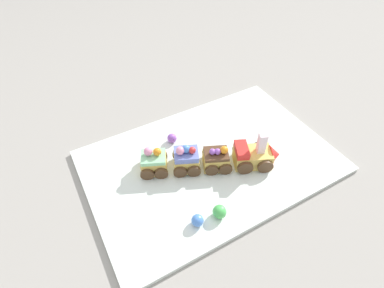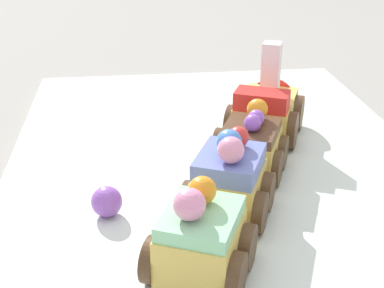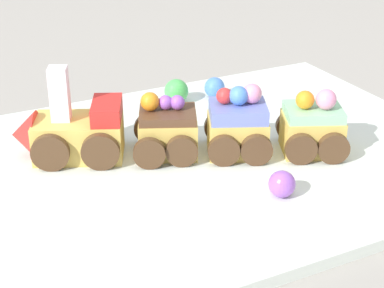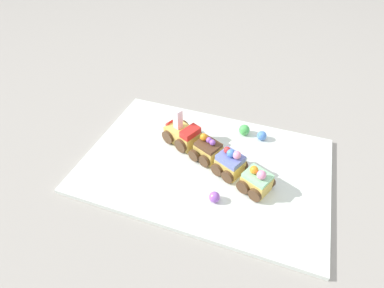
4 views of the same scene
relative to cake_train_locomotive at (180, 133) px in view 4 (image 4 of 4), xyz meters
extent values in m
plane|color=gray|center=(-0.09, 0.06, -0.04)|extent=(10.00, 10.00, 0.00)
cube|color=silver|center=(-0.09, 0.06, -0.03)|extent=(0.63, 0.42, 0.01)
cube|color=#E0BC56|center=(-0.01, 0.00, -0.01)|extent=(0.11, 0.09, 0.04)
cube|color=red|center=(-0.04, 0.02, 0.02)|extent=(0.05, 0.06, 0.02)
cone|color=red|center=(0.04, -0.02, 0.00)|extent=(0.04, 0.06, 0.05)
cube|color=white|center=(0.01, 0.00, 0.02)|extent=(0.03, 0.03, 0.02)
cube|color=white|center=(0.01, 0.00, 0.04)|extent=(0.03, 0.03, 0.02)
cube|color=white|center=(0.01, 0.00, 0.06)|extent=(0.03, 0.03, 0.02)
cylinder|color=#4C331E|center=(0.00, -0.04, -0.01)|extent=(0.04, 0.02, 0.04)
cylinder|color=#4C331E|center=(0.03, 0.02, -0.01)|extent=(0.04, 0.02, 0.04)
cylinder|color=#4C331E|center=(-0.04, -0.02, -0.01)|extent=(0.04, 0.02, 0.04)
cylinder|color=#4C331E|center=(-0.02, 0.04, -0.01)|extent=(0.04, 0.02, 0.04)
cube|color=#E0BC56|center=(-0.09, 0.04, -0.01)|extent=(0.08, 0.07, 0.04)
cube|color=brown|center=(-0.09, 0.04, 0.02)|extent=(0.07, 0.07, 0.01)
sphere|color=#9956C6|center=(-0.11, 0.04, 0.03)|extent=(0.02, 0.02, 0.02)
sphere|color=#9956C6|center=(-0.09, 0.04, 0.03)|extent=(0.02, 0.02, 0.02)
sphere|color=orange|center=(-0.08, 0.03, 0.03)|extent=(0.03, 0.03, 0.02)
cylinder|color=#4C331E|center=(-0.09, 0.01, -0.01)|extent=(0.03, 0.02, 0.03)
cylinder|color=#4C331E|center=(-0.06, 0.06, -0.01)|extent=(0.03, 0.02, 0.03)
cylinder|color=#4C331E|center=(-0.12, 0.02, -0.01)|extent=(0.03, 0.02, 0.03)
cylinder|color=#4C331E|center=(-0.09, 0.07, -0.01)|extent=(0.03, 0.02, 0.03)
cube|color=#E0BC56|center=(-0.16, 0.07, -0.01)|extent=(0.08, 0.07, 0.04)
cube|color=#6B7AC6|center=(-0.16, 0.07, 0.02)|extent=(0.07, 0.07, 0.02)
sphere|color=pink|center=(-0.18, 0.07, 0.04)|extent=(0.03, 0.03, 0.02)
sphere|color=#4C84E0|center=(-0.16, 0.07, 0.04)|extent=(0.03, 0.03, 0.02)
sphere|color=red|center=(-0.15, 0.06, 0.04)|extent=(0.02, 0.02, 0.02)
cylinder|color=#4C331E|center=(-0.16, 0.04, -0.01)|extent=(0.03, 0.02, 0.03)
cylinder|color=#4C331E|center=(-0.13, 0.09, -0.01)|extent=(0.03, 0.02, 0.03)
cylinder|color=#4C331E|center=(-0.19, 0.05, -0.01)|extent=(0.03, 0.02, 0.03)
cylinder|color=#4C331E|center=(-0.16, 0.11, -0.01)|extent=(0.03, 0.02, 0.03)
cube|color=#E0BC56|center=(-0.23, 0.11, -0.01)|extent=(0.08, 0.07, 0.04)
cube|color=#93DBA3|center=(-0.23, 0.11, 0.02)|extent=(0.07, 0.07, 0.01)
sphere|color=pink|center=(-0.24, 0.11, 0.04)|extent=(0.03, 0.03, 0.02)
sphere|color=orange|center=(-0.22, 0.10, 0.03)|extent=(0.03, 0.03, 0.02)
cylinder|color=#4C331E|center=(-0.23, 0.07, -0.01)|extent=(0.03, 0.02, 0.03)
cylinder|color=#4C331E|center=(-0.21, 0.13, -0.01)|extent=(0.03, 0.02, 0.03)
cylinder|color=#4C331E|center=(-0.26, 0.09, -0.01)|extent=(0.03, 0.02, 0.03)
cylinder|color=#4C331E|center=(-0.24, 0.14, -0.01)|extent=(0.03, 0.02, 0.03)
sphere|color=#4CBC56|center=(-0.16, -0.09, -0.01)|extent=(0.03, 0.03, 0.03)
sphere|color=#4C84E0|center=(-0.22, -0.08, -0.01)|extent=(0.03, 0.03, 0.03)
sphere|color=#9956C6|center=(-0.15, 0.17, -0.01)|extent=(0.03, 0.03, 0.03)
camera|label=1|loc=(-0.39, -0.36, 0.56)|focal=28.00mm
camera|label=2|loc=(-0.53, 0.15, 0.22)|focal=50.00mm
camera|label=3|loc=(0.16, 0.61, 0.28)|focal=60.00mm
camera|label=4|loc=(-0.25, 0.59, 0.54)|focal=28.00mm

